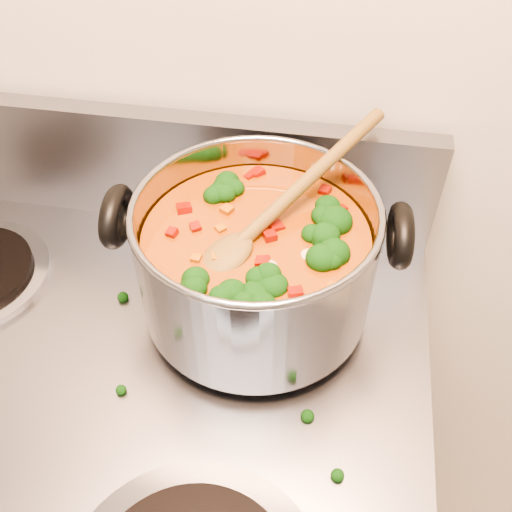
% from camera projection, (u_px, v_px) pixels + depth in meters
% --- Properties ---
extents(stockpot, '(0.32, 0.26, 0.16)m').
position_uv_depth(stockpot, '(256.00, 259.00, 0.62)').
color(stockpot, gray).
rests_on(stockpot, electric_range).
extents(wooden_spoon, '(0.19, 0.25, 0.09)m').
position_uv_depth(wooden_spoon, '(268.00, 217.00, 0.59)').
color(wooden_spoon, brown).
rests_on(wooden_spoon, stockpot).
extents(cooktop_crumbs, '(0.33, 0.36, 0.01)m').
position_uv_depth(cooktop_crumbs, '(281.00, 349.00, 0.64)').
color(cooktop_crumbs, black).
rests_on(cooktop_crumbs, electric_range).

